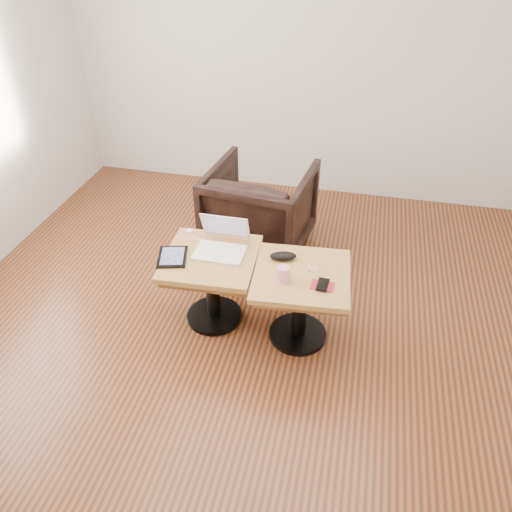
% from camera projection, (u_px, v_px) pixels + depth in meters
% --- Properties ---
extents(room_shell, '(4.52, 4.52, 2.71)m').
position_uv_depth(room_shell, '(250.00, 157.00, 2.65)').
color(room_shell, '#481D10').
rests_on(room_shell, ground).
extents(side_table_left, '(0.63, 0.63, 0.55)m').
position_uv_depth(side_table_left, '(212.00, 272.00, 3.37)').
color(side_table_left, black).
rests_on(side_table_left, ground).
extents(side_table_right, '(0.65, 0.65, 0.55)m').
position_uv_depth(side_table_right, '(301.00, 290.00, 3.22)').
color(side_table_right, black).
rests_on(side_table_right, ground).
extents(laptop, '(0.33, 0.32, 0.22)m').
position_uv_depth(laptop, '(221.00, 244.00, 3.32)').
color(laptop, white).
rests_on(laptop, side_table_left).
extents(tablet, '(0.24, 0.27, 0.02)m').
position_uv_depth(tablet, '(172.00, 257.00, 3.27)').
color(tablet, black).
rests_on(tablet, side_table_left).
extents(charging_adapter, '(0.05, 0.05, 0.02)m').
position_uv_depth(charging_adapter, '(190.00, 232.00, 3.50)').
color(charging_adapter, white).
rests_on(charging_adapter, side_table_left).
extents(glasses_case, '(0.19, 0.12, 0.05)m').
position_uv_depth(glasses_case, '(283.00, 256.00, 3.24)').
color(glasses_case, black).
rests_on(glasses_case, side_table_right).
extents(striped_cup, '(0.08, 0.08, 0.10)m').
position_uv_depth(striped_cup, '(283.00, 274.00, 3.05)').
color(striped_cup, '#F6458B').
rests_on(striped_cup, side_table_right).
extents(earbuds_tangle, '(0.07, 0.06, 0.01)m').
position_uv_depth(earbuds_tangle, '(312.00, 269.00, 3.16)').
color(earbuds_tangle, white).
rests_on(earbuds_tangle, side_table_right).
extents(phone_on_sleeve, '(0.14, 0.13, 0.02)m').
position_uv_depth(phone_on_sleeve, '(323.00, 285.00, 3.03)').
color(phone_on_sleeve, '#981105').
rests_on(phone_on_sleeve, side_table_right).
extents(armchair, '(0.89, 0.91, 0.74)m').
position_uv_depth(armchair, '(260.00, 209.00, 4.13)').
color(armchair, black).
rests_on(armchair, ground).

